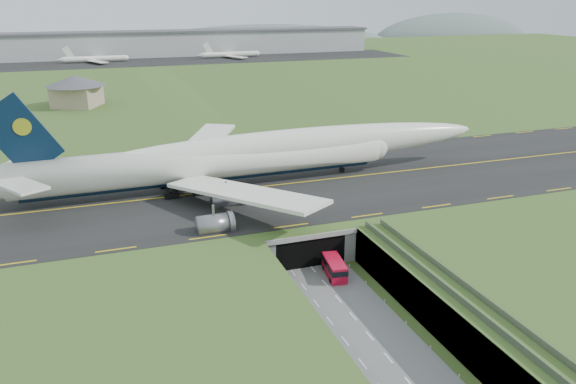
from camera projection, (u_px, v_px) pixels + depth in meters
name	position (u px, v px, depth m)	size (l,w,h in m)	color
ground	(330.00, 291.00, 84.94)	(900.00, 900.00, 0.00)	#365923
airfield_deck	(331.00, 273.00, 83.94)	(800.00, 800.00, 6.00)	gray
trench_road	(351.00, 315.00, 78.22)	(12.00, 75.00, 0.20)	slate
taxiway	(266.00, 186.00, 112.31)	(800.00, 44.00, 0.18)	black
tunnel_portal	(293.00, 229.00, 98.72)	(17.00, 22.30, 6.00)	gray
guideway	(474.00, 310.00, 69.57)	(3.00, 53.00, 7.05)	#A8A8A3
jumbo_jet	(246.00, 157.00, 111.98)	(104.66, 65.48, 21.66)	white
shuttle_tram	(334.00, 268.00, 88.72)	(3.53, 7.10, 2.79)	red
service_building	(76.00, 88.00, 191.27)	(26.16, 26.16, 10.77)	tan
cargo_terminal	(138.00, 44.00, 346.92)	(320.00, 67.00, 15.60)	#B2B2B2
distant_hills	(203.00, 51.00, 489.31)	(700.00, 91.00, 60.00)	slate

